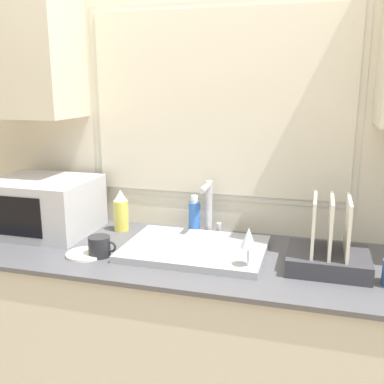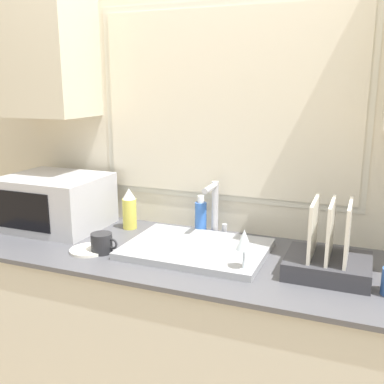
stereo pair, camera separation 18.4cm
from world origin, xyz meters
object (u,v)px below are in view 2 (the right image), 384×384
at_px(soap_bottle, 201,217).
at_px(mug_near_sink, 102,243).
at_px(faucet, 215,205).
at_px(spray_bottle, 129,209).
at_px(dish_rack, 328,258).
at_px(wine_glass, 244,241).
at_px(microwave, 56,202).

xyz_separation_m(soap_bottle, mug_near_sink, (-0.31, -0.39, -0.04)).
height_order(faucet, mug_near_sink, faucet).
bearing_deg(soap_bottle, mug_near_sink, -127.72).
bearing_deg(spray_bottle, dish_rack, -12.40).
relative_size(soap_bottle, mug_near_sink, 1.54).
bearing_deg(spray_bottle, faucet, 5.88).
bearing_deg(mug_near_sink, spray_bottle, 99.29).
distance_m(faucet, mug_near_sink, 0.55).
bearing_deg(faucet, mug_near_sink, -134.54).
distance_m(soap_bottle, wine_glass, 0.51).
bearing_deg(wine_glass, spray_bottle, 153.56).
relative_size(dish_rack, spray_bottle, 1.52).
distance_m(dish_rack, wine_glass, 0.33).
relative_size(dish_rack, mug_near_sink, 2.53).
bearing_deg(dish_rack, mug_near_sink, -172.36).
height_order(microwave, wine_glass, microwave).
height_order(soap_bottle, wine_glass, soap_bottle).
height_order(microwave, spray_bottle, microwave).
xyz_separation_m(faucet, dish_rack, (0.55, -0.26, -0.09)).
height_order(faucet, soap_bottle, faucet).
bearing_deg(microwave, dish_rack, -4.41).
height_order(spray_bottle, mug_near_sink, spray_bottle).
xyz_separation_m(microwave, spray_bottle, (0.36, 0.11, -0.03)).
height_order(microwave, mug_near_sink, microwave).
relative_size(microwave, soap_bottle, 2.53).
relative_size(faucet, spray_bottle, 1.28).
height_order(dish_rack, wine_glass, dish_rack).
height_order(faucet, wine_glass, faucet).
bearing_deg(dish_rack, soap_bottle, 156.43).
xyz_separation_m(spray_bottle, wine_glass, (0.68, -0.34, 0.04)).
relative_size(spray_bottle, wine_glass, 1.12).
distance_m(spray_bottle, wine_glass, 0.76).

